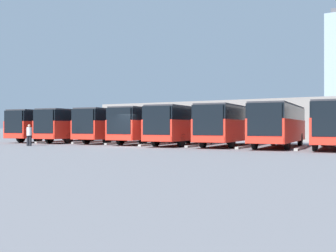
# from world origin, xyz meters

# --- Properties ---
(ground_plane) EXTENTS (600.00, 600.00, 0.00)m
(ground_plane) POSITION_xyz_m (0.00, 0.00, 0.00)
(ground_plane) COLOR slate
(bus_0) EXTENTS (3.86, 11.18, 3.14)m
(bus_0) POSITION_xyz_m (-13.83, -5.45, 1.76)
(bus_0) COLOR red
(bus_0) RESTS_ON ground_plane
(curb_divider_0) EXTENTS (0.92, 5.20, 0.15)m
(curb_divider_0) POSITION_xyz_m (-11.85, -3.83, 0.07)
(curb_divider_0) COLOR #9E9E99
(curb_divider_0) RESTS_ON ground_plane
(bus_1) EXTENTS (3.86, 11.18, 3.14)m
(bus_1) POSITION_xyz_m (-9.88, -5.40, 1.76)
(bus_1) COLOR red
(bus_1) RESTS_ON ground_plane
(curb_divider_1) EXTENTS (0.92, 5.20, 0.15)m
(curb_divider_1) POSITION_xyz_m (-7.90, -3.78, 0.07)
(curb_divider_1) COLOR #9E9E99
(curb_divider_1) RESTS_ON ground_plane
(bus_2) EXTENTS (3.86, 11.18, 3.14)m
(bus_2) POSITION_xyz_m (-5.93, -5.46, 1.76)
(bus_2) COLOR red
(bus_2) RESTS_ON ground_plane
(curb_divider_2) EXTENTS (0.92, 5.20, 0.15)m
(curb_divider_2) POSITION_xyz_m (-3.95, -3.85, 0.07)
(curb_divider_2) COLOR #9E9E99
(curb_divider_2) RESTS_ON ground_plane
(bus_3) EXTENTS (3.86, 11.18, 3.14)m
(bus_3) POSITION_xyz_m (-1.98, -5.16, 1.76)
(bus_3) COLOR red
(bus_3) RESTS_ON ground_plane
(curb_divider_3) EXTENTS (0.92, 5.20, 0.15)m
(curb_divider_3) POSITION_xyz_m (-0.00, -3.54, 0.07)
(curb_divider_3) COLOR #9E9E99
(curb_divider_3) RESTS_ON ground_plane
(bus_4) EXTENTS (3.86, 11.18, 3.14)m
(bus_4) POSITION_xyz_m (1.97, -5.81, 1.76)
(bus_4) COLOR red
(bus_4) RESTS_ON ground_plane
(curb_divider_4) EXTENTS (0.92, 5.20, 0.15)m
(curb_divider_4) POSITION_xyz_m (3.95, -4.19, 0.07)
(curb_divider_4) COLOR #9E9E99
(curb_divider_4) RESTS_ON ground_plane
(bus_5) EXTENTS (3.86, 11.18, 3.14)m
(bus_5) POSITION_xyz_m (5.93, -5.97, 1.76)
(bus_5) COLOR red
(bus_5) RESTS_ON ground_plane
(curb_divider_5) EXTENTS (0.92, 5.20, 0.15)m
(curb_divider_5) POSITION_xyz_m (7.90, -4.36, 0.07)
(curb_divider_5) COLOR #9E9E99
(curb_divider_5) RESTS_ON ground_plane
(bus_6) EXTENTS (3.86, 11.18, 3.14)m
(bus_6) POSITION_xyz_m (9.88, -5.29, 1.76)
(bus_6) COLOR red
(bus_6) RESTS_ON ground_plane
(curb_divider_6) EXTENTS (0.92, 5.20, 0.15)m
(curb_divider_6) POSITION_xyz_m (11.85, -3.67, 0.07)
(curb_divider_6) COLOR #9E9E99
(curb_divider_6) RESTS_ON ground_plane
(bus_7) EXTENTS (3.86, 11.18, 3.14)m
(bus_7) POSITION_xyz_m (13.83, -5.27, 1.76)
(bus_7) COLOR red
(bus_7) RESTS_ON ground_plane
(pedestrian) EXTENTS (0.52, 0.52, 1.71)m
(pedestrian) POSITION_xyz_m (7.57, 2.95, 0.92)
(pedestrian) COLOR black
(pedestrian) RESTS_ON ground_plane
(station_building) EXTENTS (35.91, 11.48, 4.51)m
(station_building) POSITION_xyz_m (0.00, -22.20, 2.29)
(station_building) COLOR gray
(station_building) RESTS_ON ground_plane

